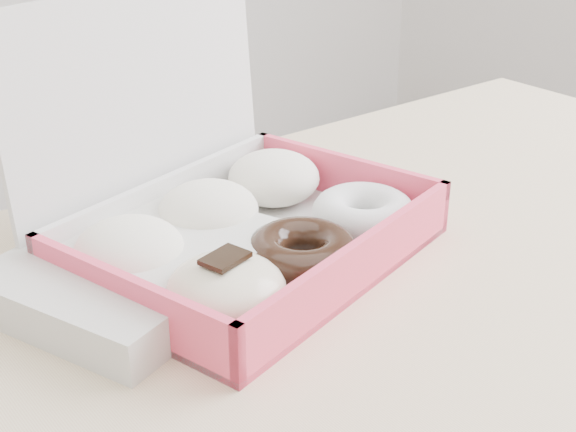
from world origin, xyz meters
TOP-DOWN VIEW (x-y plane):
  - table at (0.00, 0.00)m, footprint 1.20×0.80m
  - donut_box at (-0.11, 0.16)m, footprint 0.39×0.35m
  - newspapers at (-0.21, 0.16)m, footprint 0.29×0.26m

SIDE VIEW (x-z plane):
  - table at x=0.00m, z-range 0.30..1.05m
  - newspapers at x=-0.21m, z-range 0.75..0.79m
  - donut_box at x=-0.11m, z-range 0.67..0.91m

